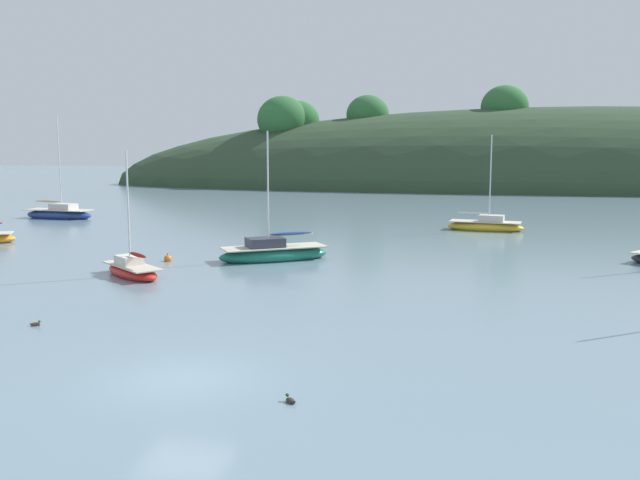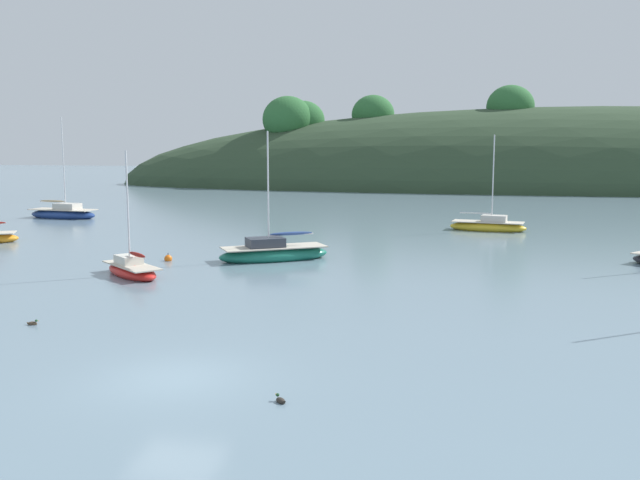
{
  "view_description": "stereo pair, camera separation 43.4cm",
  "coord_description": "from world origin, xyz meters",
  "px_view_note": "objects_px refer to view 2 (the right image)",
  "views": [
    {
      "loc": [
        7.2,
        -17.27,
        6.34
      ],
      "look_at": [
        0.0,
        20.0,
        1.2
      ],
      "focal_mm": 38.64,
      "sensor_mm": 36.0,
      "label": 1
    },
    {
      "loc": [
        7.62,
        -17.18,
        6.34
      ],
      "look_at": [
        0.0,
        20.0,
        1.2
      ],
      "focal_mm": 38.64,
      "sensor_mm": 36.0,
      "label": 2
    }
  ],
  "objects_px": {
    "sailboat_black_sloop": "(488,226)",
    "duck_straggler": "(281,400)",
    "sailboat_red_portside": "(132,269)",
    "sailboat_blue_center": "(273,253)",
    "sailboat_navy_dinghy": "(63,213)",
    "duck_trailing": "(33,323)",
    "mooring_buoy_outer": "(168,259)"
  },
  "relations": [
    {
      "from": "sailboat_red_portside",
      "to": "duck_straggler",
      "type": "height_order",
      "value": "sailboat_red_portside"
    },
    {
      "from": "sailboat_black_sloop",
      "to": "mooring_buoy_outer",
      "type": "height_order",
      "value": "sailboat_black_sloop"
    },
    {
      "from": "sailboat_navy_dinghy",
      "to": "sailboat_black_sloop",
      "type": "relative_size",
      "value": 1.23
    },
    {
      "from": "duck_trailing",
      "to": "duck_straggler",
      "type": "distance_m",
      "value": 12.03
    },
    {
      "from": "mooring_buoy_outer",
      "to": "duck_trailing",
      "type": "distance_m",
      "value": 14.15
    },
    {
      "from": "sailboat_red_portside",
      "to": "duck_trailing",
      "type": "relative_size",
      "value": 14.92
    },
    {
      "from": "mooring_buoy_outer",
      "to": "sailboat_black_sloop",
      "type": "bearing_deg",
      "value": 44.97
    },
    {
      "from": "sailboat_navy_dinghy",
      "to": "sailboat_blue_center",
      "type": "bearing_deg",
      "value": -36.98
    },
    {
      "from": "duck_straggler",
      "to": "mooring_buoy_outer",
      "type": "bearing_deg",
      "value": 120.82
    },
    {
      "from": "duck_trailing",
      "to": "mooring_buoy_outer",
      "type": "bearing_deg",
      "value": 94.25
    },
    {
      "from": "sailboat_blue_center",
      "to": "sailboat_black_sloop",
      "type": "xyz_separation_m",
      "value": [
        12.42,
        16.62,
        -0.03
      ]
    },
    {
      "from": "sailboat_navy_dinghy",
      "to": "mooring_buoy_outer",
      "type": "distance_m",
      "value": 27.68
    },
    {
      "from": "sailboat_blue_center",
      "to": "duck_trailing",
      "type": "height_order",
      "value": "sailboat_blue_center"
    },
    {
      "from": "mooring_buoy_outer",
      "to": "duck_straggler",
      "type": "relative_size",
      "value": 1.46
    },
    {
      "from": "sailboat_red_portside",
      "to": "duck_trailing",
      "type": "bearing_deg",
      "value": -84.29
    },
    {
      "from": "mooring_buoy_outer",
      "to": "duck_trailing",
      "type": "xyz_separation_m",
      "value": [
        1.05,
        -14.11,
        -0.07
      ]
    },
    {
      "from": "duck_straggler",
      "to": "duck_trailing",
      "type": "bearing_deg",
      "value": 152.57
    },
    {
      "from": "sailboat_blue_center",
      "to": "sailboat_navy_dinghy",
      "type": "distance_m",
      "value": 30.95
    },
    {
      "from": "sailboat_black_sloop",
      "to": "duck_straggler",
      "type": "height_order",
      "value": "sailboat_black_sloop"
    },
    {
      "from": "sailboat_blue_center",
      "to": "duck_trailing",
      "type": "distance_m",
      "value": 16.29
    },
    {
      "from": "sailboat_black_sloop",
      "to": "sailboat_blue_center",
      "type": "bearing_deg",
      "value": -126.78
    },
    {
      "from": "duck_trailing",
      "to": "sailboat_navy_dinghy",
      "type": "bearing_deg",
      "value": 120.38
    },
    {
      "from": "sailboat_navy_dinghy",
      "to": "sailboat_black_sloop",
      "type": "bearing_deg",
      "value": -3.08
    },
    {
      "from": "sailboat_black_sloop",
      "to": "sailboat_red_portside",
      "type": "distance_m",
      "value": 28.98
    },
    {
      "from": "sailboat_navy_dinghy",
      "to": "sailboat_red_portside",
      "type": "height_order",
      "value": "sailboat_navy_dinghy"
    },
    {
      "from": "sailboat_navy_dinghy",
      "to": "mooring_buoy_outer",
      "type": "relative_size",
      "value": 17.07
    },
    {
      "from": "sailboat_blue_center",
      "to": "duck_straggler",
      "type": "height_order",
      "value": "sailboat_blue_center"
    },
    {
      "from": "sailboat_blue_center",
      "to": "mooring_buoy_outer",
      "type": "xyz_separation_m",
      "value": [
        -5.71,
        -1.49,
        -0.27
      ]
    },
    {
      "from": "duck_straggler",
      "to": "sailboat_black_sloop",
      "type": "bearing_deg",
      "value": 80.38
    },
    {
      "from": "sailboat_black_sloop",
      "to": "duck_trailing",
      "type": "xyz_separation_m",
      "value": [
        -17.08,
        -32.22,
        -0.3
      ]
    },
    {
      "from": "sailboat_black_sloop",
      "to": "mooring_buoy_outer",
      "type": "xyz_separation_m",
      "value": [
        -18.13,
        -18.11,
        -0.24
      ]
    },
    {
      "from": "sailboat_blue_center",
      "to": "mooring_buoy_outer",
      "type": "relative_size",
      "value": 13.79
    }
  ]
}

